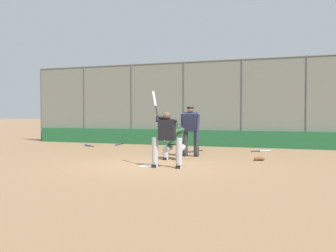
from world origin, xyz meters
TOP-DOWN VIEW (x-y plane):
  - ground_plane at (0.00, 0.00)m, footprint 160.00×160.00m
  - home_plate_marker at (0.00, 0.00)m, footprint 0.43×0.43m
  - backstop_fence at (-0.00, -6.88)m, footprint 18.04×0.08m
  - padding_wall at (0.00, -6.78)m, footprint 17.60×0.18m
  - bleachers_beyond at (-0.69, -9.73)m, footprint 12.57×3.05m
  - batter_at_plate at (-0.56, 0.14)m, footprint 1.00×0.58m
  - catcher_behind_plate at (-0.13, -1.65)m, footprint 0.65×0.76m
  - umpire_home at (-0.33, -2.68)m, footprint 0.67×0.42m
  - spare_bat_near_backstop at (5.02, -4.97)m, footprint 0.74×0.52m
  - spare_bat_by_padding at (-2.42, -5.09)m, footprint 0.66×0.54m
  - spare_bat_third_base_side at (4.08, -6.02)m, footprint 0.15×0.91m
  - spare_bat_first_base_side at (-0.03, -4.06)m, footprint 0.34×0.83m
  - fielding_glove_on_dirt at (-2.62, -2.28)m, footprint 0.34×0.26m

SIDE VIEW (x-z plane):
  - ground_plane at x=0.00m, z-range 0.00..0.00m
  - home_plate_marker at x=0.00m, z-range 0.00..0.01m
  - spare_bat_third_base_side at x=4.08m, z-range 0.00..0.07m
  - spare_bat_near_backstop at x=5.02m, z-range 0.00..0.07m
  - spare_bat_by_padding at x=-2.42m, z-range 0.00..0.07m
  - spare_bat_first_base_side at x=-0.03m, z-range 0.00..0.07m
  - fielding_glove_on_dirt at x=-2.62m, z-range 0.00..0.12m
  - padding_wall at x=0.00m, z-range 0.00..0.70m
  - bleachers_beyond at x=-0.69m, z-range -0.31..1.49m
  - catcher_behind_plate at x=-0.13m, z-range 0.02..1.25m
  - batter_at_plate at x=-0.56m, z-range -0.22..1.80m
  - umpire_home at x=-0.33m, z-range 0.06..1.71m
  - backstop_fence at x=0.00m, z-range 0.09..3.80m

